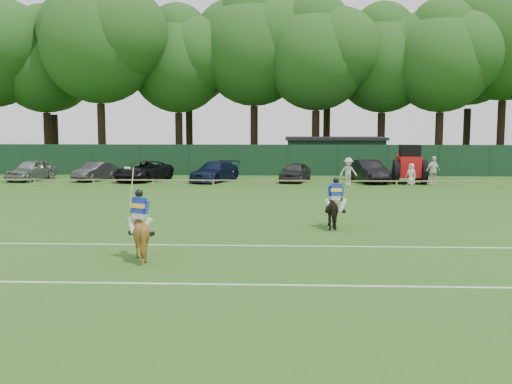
# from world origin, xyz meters

# --- Properties ---
(ground) EXTENTS (160.00, 160.00, 0.00)m
(ground) POSITION_xyz_m (0.00, 0.00, 0.00)
(ground) COLOR #1E4C14
(ground) RESTS_ON ground
(horse_dark) EXTENTS (0.87, 1.74, 1.44)m
(horse_dark) POSITION_xyz_m (3.70, 2.64, 0.72)
(horse_dark) COLOR black
(horse_dark) RESTS_ON ground
(horse_chestnut) EXTENTS (1.74, 1.83, 1.60)m
(horse_chestnut) POSITION_xyz_m (-2.80, -3.18, 0.80)
(horse_chestnut) COLOR brown
(horse_chestnut) RESTS_ON ground
(sedan_silver) EXTENTS (2.81, 4.86, 1.55)m
(sedan_silver) POSITION_xyz_m (-16.93, 22.05, 0.78)
(sedan_silver) COLOR #979A9C
(sedan_silver) RESTS_ON ground
(sedan_grey) EXTENTS (2.57, 4.27, 1.33)m
(sedan_grey) POSITION_xyz_m (-12.18, 22.11, 0.66)
(sedan_grey) COLOR #303033
(sedan_grey) RESTS_ON ground
(suv_black) EXTENTS (4.01, 5.76, 1.46)m
(suv_black) POSITION_xyz_m (-8.58, 22.03, 0.73)
(suv_black) COLOR black
(suv_black) RESTS_ON ground
(sedan_navy) EXTENTS (3.68, 5.38, 1.45)m
(sedan_navy) POSITION_xyz_m (-3.32, 21.78, 0.72)
(sedan_navy) COLOR #121A38
(sedan_navy) RESTS_ON ground
(hatch_grey) EXTENTS (2.67, 4.39, 1.40)m
(hatch_grey) POSITION_xyz_m (2.49, 21.89, 0.70)
(hatch_grey) COLOR #323134
(hatch_grey) RESTS_ON ground
(estate_black) EXTENTS (2.60, 5.01, 1.57)m
(estate_black) POSITION_xyz_m (7.72, 21.77, 0.79)
(estate_black) COLOR black
(estate_black) RESTS_ON ground
(spectator_left) EXTENTS (1.31, 0.89, 1.86)m
(spectator_left) POSITION_xyz_m (6.04, 19.60, 0.93)
(spectator_left) COLOR beige
(spectator_left) RESTS_ON ground
(spectator_mid) EXTENTS (1.25, 0.97, 1.98)m
(spectator_mid) POSITION_xyz_m (11.74, 19.66, 0.99)
(spectator_mid) COLOR silver
(spectator_mid) RESTS_ON ground
(spectator_right) EXTENTS (0.86, 0.83, 1.49)m
(spectator_right) POSITION_xyz_m (10.29, 19.73, 0.75)
(spectator_right) COLOR silver
(spectator_right) RESTS_ON ground
(rider_dark) EXTENTS (0.94, 0.39, 1.41)m
(rider_dark) POSITION_xyz_m (3.70, 2.63, 1.40)
(rider_dark) COLOR silver
(rider_dark) RESTS_ON ground
(rider_chestnut) EXTENTS (0.91, 0.76, 2.05)m
(rider_chestnut) POSITION_xyz_m (-2.81, -3.19, 1.53)
(rider_chestnut) COLOR silver
(rider_chestnut) RESTS_ON ground
(pitch_lines) EXTENTS (60.00, 5.10, 0.01)m
(pitch_lines) POSITION_xyz_m (0.00, -3.50, 0.01)
(pitch_lines) COLOR silver
(pitch_lines) RESTS_ON ground
(pitch_rail) EXTENTS (62.10, 0.10, 0.50)m
(pitch_rail) POSITION_xyz_m (0.00, 18.00, 0.45)
(pitch_rail) COLOR #997F5B
(pitch_rail) RESTS_ON ground
(perimeter_fence) EXTENTS (92.08, 0.08, 2.50)m
(perimeter_fence) POSITION_xyz_m (0.00, 27.00, 1.25)
(perimeter_fence) COLOR #14351E
(perimeter_fence) RESTS_ON ground
(utility_shed) EXTENTS (8.40, 4.40, 3.04)m
(utility_shed) POSITION_xyz_m (6.00, 30.00, 1.54)
(utility_shed) COLOR #14331E
(utility_shed) RESTS_ON ground
(tree_row) EXTENTS (96.00, 12.00, 21.00)m
(tree_row) POSITION_xyz_m (2.00, 35.00, 0.00)
(tree_row) COLOR #26561C
(tree_row) RESTS_ON ground
(tractor) EXTENTS (2.35, 3.33, 2.70)m
(tractor) POSITION_xyz_m (10.46, 21.33, 1.27)
(tractor) COLOR #B91112
(tractor) RESTS_ON ground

